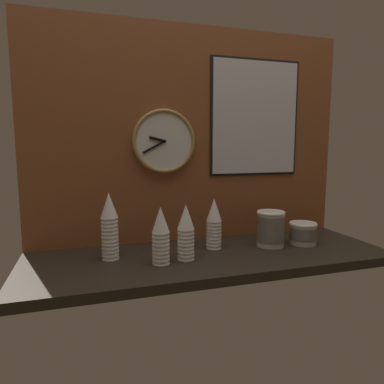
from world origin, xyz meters
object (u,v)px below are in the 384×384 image
(cup_stack_center_left, at_px, (161,235))
(bowl_stack_right, at_px, (271,228))
(menu_board, at_px, (255,118))
(wall_clock, at_px, (164,141))
(cup_stack_center, at_px, (186,232))
(cup_stack_center_right, at_px, (214,223))
(cup_stack_left, at_px, (110,226))
(bowl_stack_far_right, at_px, (303,232))

(cup_stack_center_left, relative_size, bowl_stack_right, 1.39)
(menu_board, bearing_deg, wall_clock, -178.95)
(bowl_stack_right, height_order, wall_clock, wall_clock)
(cup_stack_center, relative_size, menu_board, 0.40)
(cup_stack_center_right, bearing_deg, bowl_stack_right, -10.04)
(cup_stack_left, relative_size, menu_board, 0.48)
(cup_stack_left, xyz_separation_m, cup_stack_center, (0.30, -0.10, -0.02))
(bowl_stack_right, bearing_deg, cup_stack_center_left, -170.88)
(cup_stack_center_left, xyz_separation_m, menu_board, (0.57, 0.31, 0.50))
(bowl_stack_right, bearing_deg, cup_stack_center_right, 169.96)
(bowl_stack_far_right, height_order, wall_clock, wall_clock)
(cup_stack_center, distance_m, menu_board, 0.74)
(cup_stack_center_left, bearing_deg, wall_clock, 74.32)
(menu_board, bearing_deg, cup_stack_left, -165.87)
(cup_stack_center, relative_size, wall_clock, 0.76)
(menu_board, bearing_deg, cup_stack_center_left, -151.36)
(cup_stack_left, distance_m, bowl_stack_far_right, 0.92)
(cup_stack_center_right, bearing_deg, cup_stack_center, -146.08)
(bowl_stack_right, relative_size, menu_board, 0.28)
(cup_stack_center, height_order, cup_stack_center_right, same)
(cup_stack_center_right, distance_m, bowl_stack_right, 0.28)
(wall_clock, bearing_deg, cup_stack_center_right, -40.39)
(cup_stack_center, height_order, menu_board, menu_board)
(cup_stack_center, bearing_deg, cup_stack_center_right, 33.92)
(cup_stack_center, distance_m, cup_stack_center_left, 0.11)
(bowl_stack_far_right, relative_size, wall_clock, 0.43)
(cup_stack_left, distance_m, cup_stack_center, 0.32)
(menu_board, bearing_deg, bowl_stack_right, -95.06)
(cup_stack_center, bearing_deg, bowl_stack_right, 8.49)
(cup_stack_center, height_order, cup_stack_center_left, same)
(cup_stack_center_left, height_order, menu_board, menu_board)
(bowl_stack_right, bearing_deg, menu_board, 84.94)
(cup_stack_center_left, bearing_deg, bowl_stack_right, 9.12)
(cup_stack_center_right, xyz_separation_m, bowl_stack_far_right, (0.44, -0.06, -0.06))
(cup_stack_left, height_order, cup_stack_center, cup_stack_left)
(bowl_stack_far_right, distance_m, menu_board, 0.63)
(cup_stack_center_left, relative_size, bowl_stack_far_right, 1.76)
(cup_stack_center_right, bearing_deg, bowl_stack_far_right, -8.11)
(bowl_stack_far_right, bearing_deg, wall_clock, 160.17)
(bowl_stack_right, bearing_deg, wall_clock, 155.30)
(cup_stack_left, relative_size, bowl_stack_right, 1.67)
(cup_stack_left, relative_size, cup_stack_center, 1.20)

